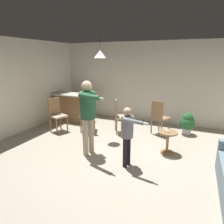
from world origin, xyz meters
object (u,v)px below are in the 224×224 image
dining_chair_near_wall (57,113)px  dining_chair_centre_back (159,116)px  side_table_by_couch (168,140)px  potted_plant_corner (187,123)px  spare_remote_on_table (167,131)px  dining_chair_spare (120,115)px  dining_chair_by_counter (87,114)px  kitchen_counter (73,107)px  person_child (128,131)px  person_adult (88,110)px

dining_chair_near_wall → dining_chair_centre_back: same height
side_table_by_couch → potted_plant_corner: bearing=78.0°
dining_chair_near_wall → spare_remote_on_table: dining_chair_near_wall is taller
dining_chair_spare → side_table_by_couch: bearing=34.4°
side_table_by_couch → dining_chair_by_counter: (-2.44, 0.52, 0.22)m
potted_plant_corner → spare_remote_on_table: potted_plant_corner is taller
dining_chair_near_wall → dining_chair_spare: (1.79, 0.62, 0.00)m
kitchen_counter → spare_remote_on_table: 3.74m
dining_chair_by_counter → spare_remote_on_table: bearing=-35.3°
person_child → dining_chair_centre_back: person_child is taller
side_table_by_couch → dining_chair_near_wall: dining_chair_near_wall is taller
dining_chair_near_wall → dining_chair_spare: bearing=128.6°
side_table_by_couch → kitchen_counter: bearing=159.3°
person_child → dining_chair_by_counter: 2.32m
kitchen_counter → potted_plant_corner: size_ratio=1.96×
dining_chair_spare → person_child: bearing=-0.8°
person_adult → dining_chair_by_counter: size_ratio=1.69×
dining_chair_spare → potted_plant_corner: (1.84, 0.65, -0.19)m
side_table_by_couch → person_child: (-0.65, -0.94, 0.44)m
kitchen_counter → dining_chair_near_wall: (0.20, -1.11, 0.07)m
side_table_by_couch → spare_remote_on_table: 0.21m
dining_chair_by_counter → dining_chair_centre_back: (2.01, 0.62, 0.00)m
side_table_by_couch → spare_remote_on_table: spare_remote_on_table is taller
spare_remote_on_table → dining_chair_spare: bearing=150.4°
dining_chair_near_wall → dining_chair_centre_back: bearing=127.6°
person_adult → dining_chair_by_counter: (-0.80, 1.30, -0.50)m
kitchen_counter → potted_plant_corner: kitchen_counter is taller
dining_chair_centre_back → potted_plant_corner: bearing=49.8°
kitchen_counter → dining_chair_by_counter: size_ratio=1.26×
person_child → dining_chair_centre_back: 2.11m
side_table_by_couch → dining_chair_centre_back: bearing=110.8°
side_table_by_couch → dining_chair_centre_back: size_ratio=0.52×
side_table_by_couch → potted_plant_corner: size_ratio=0.81×
person_adult → dining_chair_near_wall: (-1.67, 0.99, -0.50)m
side_table_by_couch → dining_chair_by_counter: 2.51m
kitchen_counter → spare_remote_on_table: (3.49, -1.35, 0.06)m
dining_chair_by_counter → dining_chair_centre_back: bearing=-5.4°
kitchen_counter → dining_chair_by_counter: bearing=-37.0°
person_adult → dining_chair_centre_back: (1.21, 1.92, -0.50)m
potted_plant_corner → dining_chair_near_wall: bearing=-160.8°
dining_chair_spare → spare_remote_on_table: bearing=33.5°
person_child → side_table_by_couch: bearing=156.6°
person_adult → dining_chair_by_counter: 1.61m
person_child → spare_remote_on_table: 1.14m
person_child → potted_plant_corner: person_child is taller
person_adult → dining_chair_spare: person_adult is taller
dining_chair_centre_back → dining_chair_spare: 1.13m
kitchen_counter → dining_chair_centre_back: 3.08m
side_table_by_couch → dining_chair_by_counter: dining_chair_by_counter is taller
side_table_by_couch → dining_chair_spare: bearing=151.3°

